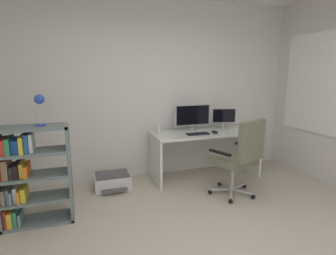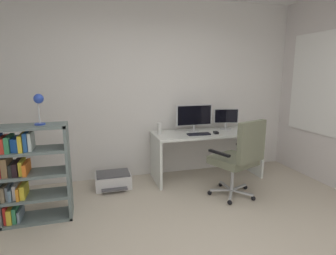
{
  "view_description": "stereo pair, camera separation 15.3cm",
  "coord_description": "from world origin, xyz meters",
  "px_view_note": "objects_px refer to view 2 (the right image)",
  "views": [
    {
      "loc": [
        -1.05,
        -1.95,
        1.63
      ],
      "look_at": [
        0.1,
        1.55,
        0.9
      ],
      "focal_mm": 29.21,
      "sensor_mm": 36.0,
      "label": 1
    },
    {
      "loc": [
        -0.91,
        -1.99,
        1.63
      ],
      "look_at": [
        0.1,
        1.55,
        0.9
      ],
      "focal_mm": 29.21,
      "sensor_mm": 36.0,
      "label": 2
    }
  ],
  "objects_px": {
    "bookshelf": "(27,172)",
    "printer": "(113,180)",
    "keyboard": "(199,134)",
    "office_chair": "(240,155)",
    "monitor_main": "(194,116)",
    "computer_mouse": "(216,133)",
    "desk": "(207,143)",
    "monitor_secondary": "(226,117)",
    "desk_lamp": "(39,103)",
    "desktop_speaker": "(159,128)"
  },
  "relations": [
    {
      "from": "office_chair",
      "to": "printer",
      "type": "distance_m",
      "value": 1.83
    },
    {
      "from": "desk_lamp",
      "to": "monitor_secondary",
      "type": "bearing_deg",
      "value": 16.85
    },
    {
      "from": "desk_lamp",
      "to": "keyboard",
      "type": "bearing_deg",
      "value": 14.58
    },
    {
      "from": "office_chair",
      "to": "desk_lamp",
      "type": "xyz_separation_m",
      "value": [
        -2.36,
        0.13,
        0.74
      ]
    },
    {
      "from": "monitor_main",
      "to": "printer",
      "type": "xyz_separation_m",
      "value": [
        -1.29,
        -0.13,
        -0.87
      ]
    },
    {
      "from": "computer_mouse",
      "to": "monitor_secondary",
      "type": "bearing_deg",
      "value": 50.85
    },
    {
      "from": "desk",
      "to": "bookshelf",
      "type": "relative_size",
      "value": 1.55
    },
    {
      "from": "desktop_speaker",
      "to": "bookshelf",
      "type": "height_order",
      "value": "bookshelf"
    },
    {
      "from": "office_chair",
      "to": "bookshelf",
      "type": "relative_size",
      "value": 0.97
    },
    {
      "from": "desk_lamp",
      "to": "desk",
      "type": "bearing_deg",
      "value": 16.79
    },
    {
      "from": "monitor_main",
      "to": "printer",
      "type": "distance_m",
      "value": 1.57
    },
    {
      "from": "printer",
      "to": "desk_lamp",
      "type": "bearing_deg",
      "value": -139.64
    },
    {
      "from": "computer_mouse",
      "to": "keyboard",
      "type": "bearing_deg",
      "value": -171.09
    },
    {
      "from": "bookshelf",
      "to": "printer",
      "type": "xyz_separation_m",
      "value": [
        0.97,
        0.67,
        -0.46
      ]
    },
    {
      "from": "computer_mouse",
      "to": "office_chair",
      "type": "height_order",
      "value": "office_chair"
    },
    {
      "from": "bookshelf",
      "to": "printer",
      "type": "height_order",
      "value": "bookshelf"
    },
    {
      "from": "desk_lamp",
      "to": "computer_mouse",
      "type": "bearing_deg",
      "value": 12.85
    },
    {
      "from": "keyboard",
      "to": "printer",
      "type": "height_order",
      "value": "keyboard"
    },
    {
      "from": "computer_mouse",
      "to": "desk_lamp",
      "type": "distance_m",
      "value": 2.47
    },
    {
      "from": "printer",
      "to": "desk",
      "type": "bearing_deg",
      "value": 0.43
    },
    {
      "from": "desktop_speaker",
      "to": "office_chair",
      "type": "relative_size",
      "value": 0.16
    },
    {
      "from": "office_chair",
      "to": "monitor_secondary",
      "type": "bearing_deg",
      "value": 73.36
    },
    {
      "from": "keyboard",
      "to": "desktop_speaker",
      "type": "distance_m",
      "value": 0.6
    },
    {
      "from": "monitor_secondary",
      "to": "keyboard",
      "type": "bearing_deg",
      "value": -155.55
    },
    {
      "from": "desk",
      "to": "keyboard",
      "type": "height_order",
      "value": "keyboard"
    },
    {
      "from": "keyboard",
      "to": "office_chair",
      "type": "height_order",
      "value": "office_chair"
    },
    {
      "from": "bookshelf",
      "to": "monitor_main",
      "type": "bearing_deg",
      "value": 19.46
    },
    {
      "from": "monitor_secondary",
      "to": "computer_mouse",
      "type": "xyz_separation_m",
      "value": [
        -0.3,
        -0.27,
        -0.18
      ]
    },
    {
      "from": "office_chair",
      "to": "printer",
      "type": "height_order",
      "value": "office_chair"
    },
    {
      "from": "monitor_main",
      "to": "computer_mouse",
      "type": "distance_m",
      "value": 0.43
    },
    {
      "from": "bookshelf",
      "to": "desktop_speaker",
      "type": "bearing_deg",
      "value": 24.0
    },
    {
      "from": "monitor_main",
      "to": "office_chair",
      "type": "relative_size",
      "value": 0.56
    },
    {
      "from": "desktop_speaker",
      "to": "printer",
      "type": "xyz_separation_m",
      "value": [
        -0.72,
        -0.08,
        -0.71
      ]
    },
    {
      "from": "monitor_main",
      "to": "keyboard",
      "type": "distance_m",
      "value": 0.35
    },
    {
      "from": "desktop_speaker",
      "to": "bookshelf",
      "type": "xyz_separation_m",
      "value": [
        -1.69,
        -0.75,
        -0.25
      ]
    },
    {
      "from": "desktop_speaker",
      "to": "keyboard",
      "type": "bearing_deg",
      "value": -21.36
    },
    {
      "from": "monitor_secondary",
      "to": "keyboard",
      "type": "height_order",
      "value": "monitor_secondary"
    },
    {
      "from": "keyboard",
      "to": "desk_lamp",
      "type": "distance_m",
      "value": 2.2
    },
    {
      "from": "computer_mouse",
      "to": "desktop_speaker",
      "type": "height_order",
      "value": "desktop_speaker"
    },
    {
      "from": "monitor_main",
      "to": "keyboard",
      "type": "height_order",
      "value": "monitor_main"
    },
    {
      "from": "desk",
      "to": "office_chair",
      "type": "xyz_separation_m",
      "value": [
        0.1,
        -0.81,
        0.03
      ]
    },
    {
      "from": "desk",
      "to": "keyboard",
      "type": "xyz_separation_m",
      "value": [
        -0.2,
        -0.14,
        0.19
      ]
    },
    {
      "from": "keyboard",
      "to": "bookshelf",
      "type": "bearing_deg",
      "value": -164.09
    },
    {
      "from": "keyboard",
      "to": "monitor_main",
      "type": "bearing_deg",
      "value": 87.46
    },
    {
      "from": "computer_mouse",
      "to": "desk_lamp",
      "type": "bearing_deg",
      "value": -157.86
    },
    {
      "from": "computer_mouse",
      "to": "printer",
      "type": "distance_m",
      "value": 1.69
    },
    {
      "from": "desk",
      "to": "monitor_main",
      "type": "distance_m",
      "value": 0.47
    },
    {
      "from": "keyboard",
      "to": "office_chair",
      "type": "xyz_separation_m",
      "value": [
        0.3,
        -0.67,
        -0.16
      ]
    },
    {
      "from": "office_chair",
      "to": "bookshelf",
      "type": "height_order",
      "value": "bookshelf"
    },
    {
      "from": "keyboard",
      "to": "computer_mouse",
      "type": "distance_m",
      "value": 0.28
    }
  ]
}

